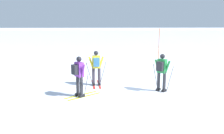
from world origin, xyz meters
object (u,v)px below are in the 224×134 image
at_px(skier_green, 162,71).
at_px(trail_marker_pole, 159,45).
at_px(skier_yellow, 96,66).
at_px(skier_purple, 79,75).

height_order(skier_green, trail_marker_pole, trail_marker_pole).
xyz_separation_m(skier_yellow, trail_marker_pole, (4.51, 6.72, 0.28)).
height_order(skier_green, skier_purple, same).
relative_size(skier_yellow, trail_marker_pole, 0.69).
height_order(skier_purple, trail_marker_pole, trail_marker_pole).
bearing_deg(trail_marker_pole, skier_purple, -121.59).
xyz_separation_m(skier_green, trail_marker_pole, (1.59, 7.80, 0.28)).
relative_size(skier_purple, trail_marker_pole, 0.69).
distance_m(skier_purple, trail_marker_pole, 9.88).
xyz_separation_m(skier_purple, trail_marker_pole, (5.17, 8.41, 0.28)).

